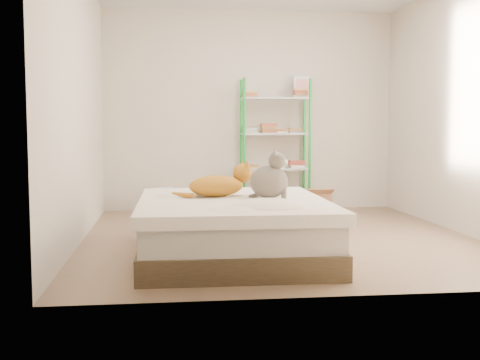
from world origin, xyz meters
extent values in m
cube|color=#8C6C57|center=(0.00, 0.00, 0.00)|extent=(3.80, 4.20, 0.01)
cube|color=beige|center=(0.00, 2.10, 1.30)|extent=(3.80, 0.01, 2.60)
cube|color=beige|center=(0.00, -2.10, 1.30)|extent=(3.80, 0.01, 2.60)
cube|color=beige|center=(-1.90, 0.00, 1.30)|extent=(0.01, 4.20, 2.60)
cube|color=beige|center=(1.90, 0.00, 1.30)|extent=(0.01, 4.20, 2.60)
cube|color=#413320|center=(-0.55, -0.85, 0.09)|extent=(1.53, 1.90, 0.19)
cube|color=beige|center=(-0.55, -0.85, 0.29)|extent=(1.49, 1.84, 0.21)
cube|color=white|center=(-0.55, -0.85, 0.44)|extent=(1.56, 1.94, 0.09)
cylinder|color=green|center=(-0.12, 1.72, 0.85)|extent=(0.04, 0.04, 1.70)
cylinder|color=green|center=(-0.12, 2.04, 0.85)|extent=(0.04, 0.04, 1.70)
cylinder|color=green|center=(0.72, 1.72, 0.85)|extent=(0.04, 0.04, 1.70)
cylinder|color=green|center=(0.72, 2.04, 0.85)|extent=(0.04, 0.04, 1.70)
cube|color=silver|center=(0.30, 1.88, 0.10)|extent=(0.86, 0.34, 0.02)
cube|color=silver|center=(0.30, 1.88, 0.55)|extent=(0.86, 0.34, 0.02)
cube|color=silver|center=(0.30, 1.88, 1.00)|extent=(0.86, 0.34, 0.02)
cube|color=silver|center=(0.30, 1.88, 1.45)|extent=(0.86, 0.34, 0.02)
cube|color=#B74737|center=(0.00, 1.88, 0.16)|extent=(0.20, 0.16, 0.09)
cube|color=#B74737|center=(0.60, 1.88, 0.16)|extent=(0.20, 0.16, 0.09)
cube|color=#B74737|center=(0.00, 1.88, 0.61)|extent=(0.20, 0.16, 0.09)
cube|color=#B74737|center=(0.30, 1.88, 0.61)|extent=(0.20, 0.16, 0.09)
cube|color=#B74737|center=(0.60, 1.88, 0.61)|extent=(0.20, 0.16, 0.09)
cube|color=#B74737|center=(0.00, 1.88, 1.06)|extent=(0.20, 0.16, 0.09)
cube|color=#B74737|center=(0.20, 1.88, 1.06)|extent=(0.20, 0.16, 0.09)
cube|color=#B74737|center=(0.40, 1.88, 1.06)|extent=(0.20, 0.16, 0.09)
cube|color=#B74737|center=(0.60, 1.88, 1.06)|extent=(0.20, 0.16, 0.09)
cube|color=#B74737|center=(0.00, 1.88, 1.51)|extent=(0.20, 0.16, 0.09)
cube|color=#B74737|center=(0.60, 1.88, 1.51)|extent=(0.20, 0.16, 0.09)
cube|color=white|center=(0.66, 1.93, 1.60)|extent=(0.22, 0.08, 0.28)
cube|color=#EB3E51|center=(0.66, 1.92, 1.60)|extent=(0.17, 0.06, 0.21)
cube|color=olive|center=(0.37, 0.63, 0.19)|extent=(0.58, 0.48, 0.38)
cube|color=#441F79|center=(0.35, 0.41, 0.18)|extent=(0.33, 0.04, 0.08)
cube|color=olive|center=(0.37, 0.41, 0.38)|extent=(0.56, 0.21, 0.12)
cube|color=silver|center=(-1.16, 1.65, 0.16)|extent=(0.32, 0.29, 0.31)
cube|color=silver|center=(-1.16, 1.65, 0.33)|extent=(0.35, 0.33, 0.03)
camera|label=1|loc=(-1.09, -5.77, 1.08)|focal=45.00mm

